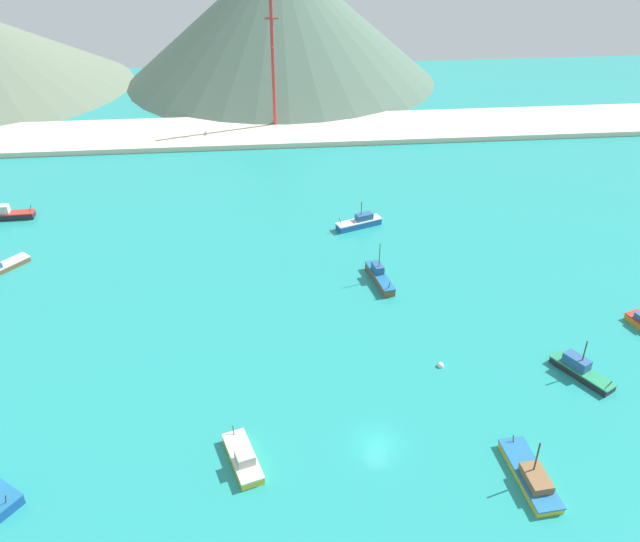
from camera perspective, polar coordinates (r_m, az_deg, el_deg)
name	(u,v)px	position (r m, az deg, el deg)	size (l,w,h in m)	color
ground	(344,300)	(101.78, 2.13, -2.55)	(260.00, 280.00, 0.50)	teal
fishing_boat_1	(580,370)	(93.32, 21.60, -7.94)	(6.37, 8.71, 5.56)	#232328
fishing_boat_5	(243,458)	(76.74, -6.66, -15.79)	(4.86, 8.36, 2.33)	gold
fishing_boat_6	(8,214)	(137.57, -25.39, 4.46)	(9.24, 2.55, 2.80)	#232328
fishing_boat_7	(360,222)	(121.69, 3.46, 4.22)	(8.89, 5.06, 5.06)	#1E5BA8
fishing_boat_9	(531,476)	(78.15, 17.79, -16.49)	(3.90, 10.48, 5.86)	gold
fishing_boat_10	(379,277)	(105.67, 5.16, -0.50)	(3.50, 9.46, 6.74)	brown
buoy_2	(441,365)	(90.18, 10.38, -8.03)	(0.90, 0.90, 0.90)	silver
beach_strip	(307,130)	(167.84, -1.13, 12.12)	(247.00, 21.12, 1.20)	beige
hill_central	(280,15)	(209.08, -3.47, 21.21)	(93.76, 93.76, 37.69)	#4C6656
radio_tower	(273,62)	(165.80, -4.09, 17.55)	(3.24, 2.59, 32.37)	#B7332D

